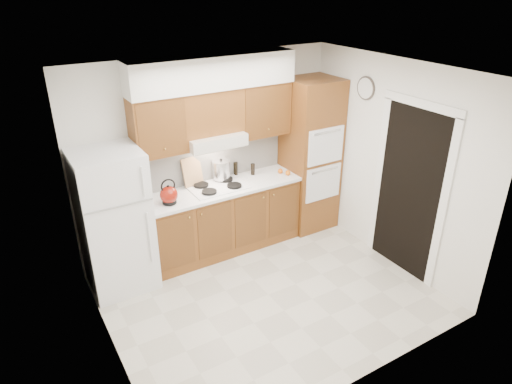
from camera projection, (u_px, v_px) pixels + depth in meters
floor at (268, 295)px, 5.44m from camera, size 3.60×3.60×0.00m
ceiling at (272, 74)px, 4.31m from camera, size 3.60×3.60×0.00m
wall_back at (209, 154)px, 6.03m from camera, size 3.60×0.02×2.60m
wall_left at (99, 243)px, 4.04m from camera, size 0.02×3.00×2.60m
wall_right at (391, 164)px, 5.71m from camera, size 0.02×3.00×2.60m
fridge at (115, 221)px, 5.29m from camera, size 0.75×0.72×1.72m
base_cabinets at (223, 219)px, 6.18m from camera, size 2.11×0.60×0.90m
countertop at (222, 188)px, 5.97m from camera, size 2.13×0.62×0.04m
backsplash at (211, 160)px, 6.07m from camera, size 2.11×0.03×0.56m
oven_cabinet at (310, 156)px, 6.54m from camera, size 0.70×0.65×2.20m
upper_cab_left at (158, 126)px, 5.33m from camera, size 0.63×0.33×0.70m
upper_cab_right at (261, 109)px, 6.00m from camera, size 0.73×0.33×0.70m
range_hood at (214, 140)px, 5.73m from camera, size 0.75×0.45×0.15m
upper_cab_over_hood at (210, 111)px, 5.62m from camera, size 0.75×0.33×0.55m
soffit at (213, 72)px, 5.43m from camera, size 2.13×0.36×0.40m
cooktop at (218, 187)px, 5.95m from camera, size 0.74×0.50×0.01m
doorway at (409, 193)px, 5.55m from camera, size 0.02×0.90×2.10m
wall_clock at (366, 88)px, 5.76m from camera, size 0.02×0.30×0.30m
kettle at (169, 195)px, 5.47m from camera, size 0.28×0.28×0.22m
cutting_board at (192, 171)px, 5.92m from camera, size 0.30×0.15×0.37m
stock_pot at (221, 170)px, 6.09m from camera, size 0.24×0.24×0.24m
condiment_a at (236, 168)px, 6.29m from camera, size 0.06×0.06×0.18m
condiment_b at (236, 169)px, 6.28m from camera, size 0.07×0.07×0.18m
condiment_c at (253, 169)px, 6.29m from camera, size 0.06×0.06×0.16m
orange_near at (288, 173)px, 6.29m from camera, size 0.08×0.08×0.07m
orange_far at (280, 171)px, 6.35m from camera, size 0.08×0.08×0.07m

